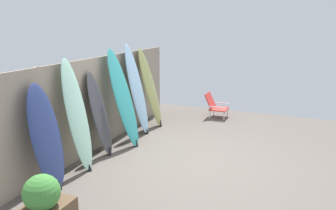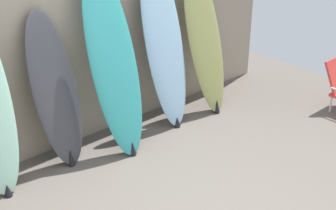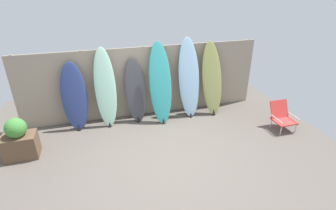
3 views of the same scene
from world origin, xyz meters
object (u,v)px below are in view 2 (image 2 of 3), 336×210
(surfboard_skyblue_4, at_px, (164,42))
(surfboard_teal_3, at_px, (114,63))
(surfboard_charcoal_2, at_px, (56,92))
(surfboard_olive_5, at_px, (205,37))

(surfboard_skyblue_4, bearing_deg, surfboard_teal_3, -172.29)
(surfboard_charcoal_2, distance_m, surfboard_olive_5, 2.00)
(surfboard_charcoal_2, height_order, surfboard_skyblue_4, surfboard_skyblue_4)
(surfboard_teal_3, relative_size, surfboard_olive_5, 1.05)
(surfboard_skyblue_4, relative_size, surfboard_olive_5, 1.07)
(surfboard_charcoal_2, height_order, surfboard_teal_3, surfboard_teal_3)
(surfboard_charcoal_2, distance_m, surfboard_skyblue_4, 1.39)
(surfboard_charcoal_2, distance_m, surfboard_teal_3, 0.65)
(surfboard_charcoal_2, relative_size, surfboard_olive_5, 0.84)
(surfboard_teal_3, xyz_separation_m, surfboard_olive_5, (1.40, 0.07, -0.04))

